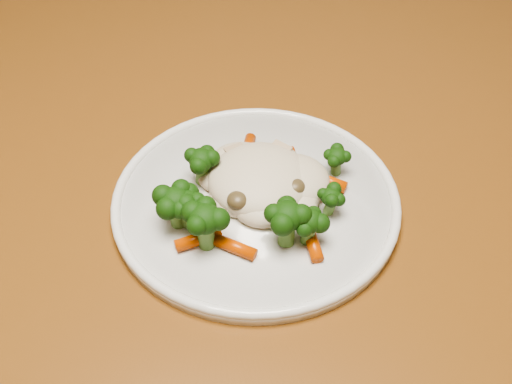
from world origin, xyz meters
TOP-DOWN VIEW (x-y plane):
  - dining_table at (-0.20, 0.31)m, footprint 1.46×1.19m
  - plate at (-0.19, 0.24)m, footprint 0.29×0.29m
  - meal at (-0.19, 0.23)m, footprint 0.18×0.18m

SIDE VIEW (x-z plane):
  - dining_table at x=-0.20m, z-range 0.28..1.03m
  - plate at x=-0.19m, z-range 0.75..0.76m
  - meal at x=-0.19m, z-range 0.76..0.81m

